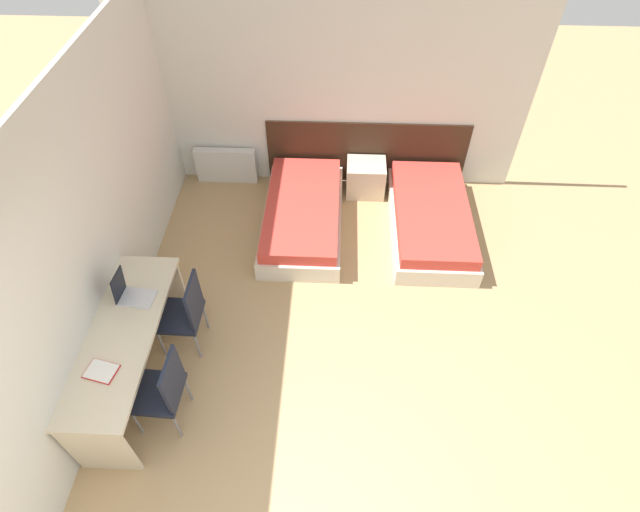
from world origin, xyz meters
name	(u,v)px	position (x,y,z in m)	size (l,w,h in m)	color
wall_back	(327,91)	(0.00, 4.54, 1.35)	(5.08, 0.05, 2.70)	silver
wall_left	(101,209)	(-2.06, 2.26, 1.35)	(0.05, 5.52, 2.70)	silver
headboard_panel	(366,153)	(0.55, 4.51, 0.47)	(2.71, 0.03, 0.93)	#382316
bed_near_window	(303,215)	(-0.27, 3.52, 0.19)	(0.98, 1.91, 0.40)	beige
bed_near_door	(431,219)	(1.36, 3.52, 0.19)	(0.98, 1.91, 0.40)	beige
nightstand	(366,178)	(0.55, 4.26, 0.23)	(0.52, 0.43, 0.47)	beige
radiator	(226,165)	(-1.40, 4.42, 0.26)	(0.84, 0.12, 0.51)	silver
desk	(127,343)	(-1.74, 1.28, 0.58)	(0.60, 1.86, 0.75)	beige
chair_near_laptop	(185,312)	(-1.30, 1.70, 0.53)	(0.43, 0.43, 0.97)	black
chair_near_notebook	(163,389)	(-1.30, 0.86, 0.53)	(0.44, 0.44, 0.97)	black
laptop	(131,293)	(-1.75, 1.68, 0.82)	(0.35, 0.26, 0.34)	silver
open_notebook	(101,371)	(-1.78, 0.89, 0.76)	(0.30, 0.25, 0.02)	#B21E1E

